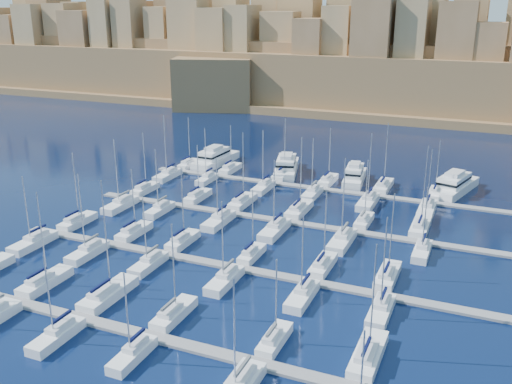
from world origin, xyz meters
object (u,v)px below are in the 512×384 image
at_px(sailboat_2, 108,294).
at_px(motor_yacht_a, 215,158).
at_px(motor_yacht_d, 454,185).
at_px(motor_yacht_b, 286,166).
at_px(sailboat_4, 274,340).
at_px(motor_yacht_c, 354,176).

relative_size(sailboat_2, motor_yacht_a, 1.03).
bearing_deg(sailboat_2, motor_yacht_d, 59.38).
bearing_deg(motor_yacht_d, motor_yacht_b, -179.60).
height_order(sailboat_2, sailboat_4, sailboat_2).
height_order(sailboat_2, motor_yacht_b, sailboat_2).
relative_size(motor_yacht_a, motor_yacht_b, 0.99).
xyz_separation_m(motor_yacht_b, motor_yacht_c, (17.45, -1.34, -0.00)).
bearing_deg(motor_yacht_a, motor_yacht_b, -0.44).
height_order(sailboat_4, motor_yacht_b, sailboat_4).
bearing_deg(motor_yacht_d, sailboat_4, -102.10).
bearing_deg(motor_yacht_c, motor_yacht_d, 4.17).
bearing_deg(motor_yacht_b, motor_yacht_a, 179.56).
xyz_separation_m(sailboat_4, motor_yacht_d, (15.26, 71.16, 1.01)).
distance_m(motor_yacht_a, motor_yacht_c, 37.33).
xyz_separation_m(sailboat_4, motor_yacht_c, (-6.89, 69.54, 1.01)).
distance_m(sailboat_2, motor_yacht_b, 69.42).
distance_m(sailboat_2, sailboat_4, 26.03).
xyz_separation_m(sailboat_4, motor_yacht_b, (-24.34, 70.88, 1.01)).
relative_size(motor_yacht_c, motor_yacht_d, 0.79).
bearing_deg(motor_yacht_a, sailboat_2, -75.34).
relative_size(sailboat_4, motor_yacht_c, 0.81).
height_order(sailboat_2, motor_yacht_a, sailboat_2).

